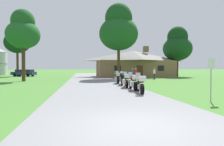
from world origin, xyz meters
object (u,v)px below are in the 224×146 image
Objects in this scene: motorcycle_white_fourth_in_row at (122,79)px; bystander_white_shirt_near_lodge at (154,73)px; tree_by_lodge_front at (119,29)px; parked_navy_suv_far_left at (24,73)px; tree_right_of_lodge at (177,45)px; tree_left_far at (17,40)px; bystander_red_shirt_by_tree at (136,73)px; motorcycle_red_farthest_in_row at (118,78)px; metal_signpost_roadside at (211,74)px; motorcycle_green_third_in_row at (126,81)px; tree_left_near at (23,31)px; motorcycle_orange_nearest_to_camera at (141,84)px; motorcycle_red_second_in_row at (134,82)px; bystander_blue_shirt_beside_signpost at (133,73)px.

motorcycle_white_fourth_in_row is 11.55m from bystander_white_shirt_near_lodge.
bystander_white_shirt_near_lodge is at bearing -23.48° from tree_by_lodge_front.
parked_navy_suv_far_left is at bearing 133.94° from motorcycle_white_fourth_in_row.
tree_right_of_lodge is 0.92× the size of tree_left_far.
tree_by_lodge_front is (-1.99, 2.77, 6.78)m from bystander_red_shirt_by_tree.
metal_signpost_roadside reaches higher than motorcycle_red_farthest_in_row.
bystander_red_shirt_by_tree is (3.88, 8.67, 0.31)m from motorcycle_white_fourth_in_row.
bystander_white_shirt_near_lodge is 0.14× the size of tree_by_lodge_front.
tree_right_of_lodge is at bearing 23.74° from tree_by_lodge_front.
motorcycle_red_farthest_in_row is 0.21× the size of tree_right_of_lodge.
tree_by_lodge_front is at bearing 91.02° from motorcycle_white_fourth_in_row.
motorcycle_green_third_in_row is 1.25× the size of bystander_red_shirt_by_tree.
tree_by_lodge_front is 21.91m from parked_navy_suv_far_left.
tree_by_lodge_front is 1.10× the size of tree_left_far.
tree_left_near is 13.54m from tree_by_lodge_front.
tree_left_near is (-17.98, -1.41, 5.40)m from bystander_white_shirt_near_lodge.
bystander_red_shirt_by_tree is at bearing -35.50° from tree_left_far.
tree_right_of_lodge is at bearing -84.51° from parked_navy_suv_far_left.
motorcycle_white_fourth_in_row is 27.72m from parked_navy_suv_far_left.
metal_signpost_roadside is 37.04m from parked_navy_suv_far_left.
motorcycle_orange_nearest_to_camera is 1.00× the size of motorcycle_red_second_in_row.
motorcycle_red_farthest_in_row is 1.25× the size of bystander_blue_shirt_beside_signpost.
motorcycle_red_farthest_in_row is at bearing 130.44° from bystander_blue_shirt_beside_signpost.
motorcycle_orange_nearest_to_camera is 7.90m from motorcycle_red_farthest_in_row.
motorcycle_orange_nearest_to_camera is at bearing 142.67° from bystander_blue_shirt_beside_signpost.
parked_navy_suv_far_left is (-18.95, 13.56, -0.15)m from bystander_blue_shirt_beside_signpost.
bystander_white_shirt_near_lodge is 0.34× the size of parked_navy_suv_far_left.
tree_right_of_lodge is at bearing 19.66° from tree_left_near.
tree_by_lodge_front is at bearing 15.42° from tree_left_near.
motorcycle_red_farthest_in_row is 10.15m from bystander_white_shirt_near_lodge.
motorcycle_red_farthest_in_row is 0.97× the size of metal_signpost_roadside.
bystander_white_shirt_near_lodge is at bearing -118.87° from bystander_blue_shirt_beside_signpost.
motorcycle_red_farthest_in_row is at bearing 70.15° from bystander_red_shirt_by_tree.
parked_navy_suv_far_left reaches higher than motorcycle_red_second_in_row.
bystander_white_shirt_near_lodge reaches higher than motorcycle_green_third_in_row.
tree_left_near is at bearing -147.62° from parked_navy_suv_far_left.
bystander_blue_shirt_beside_signpost is 0.78× the size of metal_signpost_roadside.
motorcycle_green_third_in_row is 29.62m from parked_navy_suv_far_left.
bystander_white_shirt_near_lodge is 1.01× the size of bystander_blue_shirt_beside_signpost.
motorcycle_orange_nearest_to_camera is 18.65m from tree_left_near.
bystander_blue_shirt_beside_signpost is (3.75, 11.86, 0.32)m from motorcycle_green_third_in_row.
tree_by_lodge_front reaches higher than bystander_red_shirt_by_tree.
tree_right_of_lodge is (14.76, 19.37, 5.52)m from motorcycle_green_third_in_row.
bystander_blue_shirt_beside_signpost is at bearing -145.73° from tree_right_of_lodge.
tree_by_lodge_front is at bearing -44.21° from bystander_red_shirt_by_tree.
tree_by_lodge_front is at bearing 112.80° from bystander_white_shirt_near_lodge.
parked_navy_suv_far_left is at bearing 128.59° from motorcycle_green_third_in_row.
tree_left_near reaches higher than motorcycle_white_fourth_in_row.
bystander_blue_shirt_beside_signpost is at bearing 6.54° from tree_left_near.
bystander_red_shirt_by_tree is (3.92, 6.81, 0.32)m from motorcycle_red_farthest_in_row.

